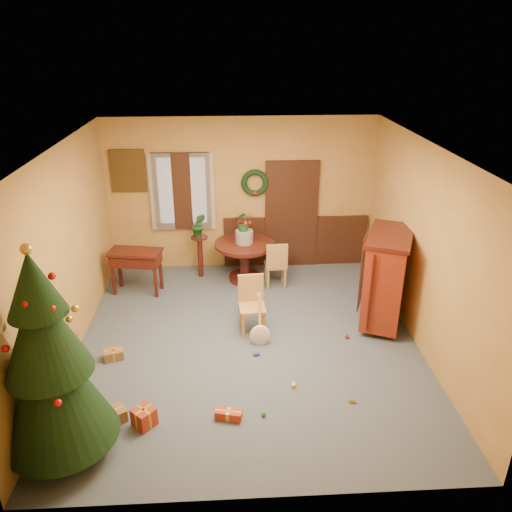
{
  "coord_description": "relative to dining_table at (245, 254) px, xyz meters",
  "views": [
    {
      "loc": [
        -0.24,
        -6.29,
        4.24
      ],
      "look_at": [
        0.14,
        0.4,
        1.23
      ],
      "focal_mm": 35.0,
      "sensor_mm": 36.0,
      "label": 1
    }
  ],
  "objects": [
    {
      "name": "dining_table",
      "position": [
        0.0,
        0.0,
        0.0
      ],
      "size": [
        1.09,
        1.09,
        0.75
      ],
      "color": "black",
      "rests_on": "floor"
    },
    {
      "name": "chair_far",
      "position": [
        0.55,
        -0.3,
        -0.06
      ],
      "size": [
        0.4,
        0.4,
        0.88
      ],
      "color": "olive",
      "rests_on": "floor"
    },
    {
      "name": "sideboard",
      "position": [
        2.12,
        -1.62,
        0.29
      ],
      "size": [
        1.04,
        1.33,
        1.52
      ],
      "color": "#58170A",
      "rests_on": "floor"
    },
    {
      "name": "stand_plant",
      "position": [
        -0.83,
        0.21,
        0.51
      ],
      "size": [
        0.26,
        0.22,
        0.46
      ],
      "primitive_type": "imported",
      "rotation": [
        0.0,
        0.0,
        0.06
      ],
      "color": "#19471E",
      "rests_on": "plant_stand"
    },
    {
      "name": "toy_d",
      "position": [
        1.48,
        -2.06,
        -0.5
      ],
      "size": [
        0.06,
        0.06,
        0.06
      ],
      "primitive_type": "sphere",
      "color": "red",
      "rests_on": "floor"
    },
    {
      "name": "christmas_tree",
      "position": [
        -2.13,
        -4.08,
        0.66
      ],
      "size": [
        1.21,
        1.21,
        2.49
      ],
      "color": "#382111",
      "rests_on": "floor"
    },
    {
      "name": "urn",
      "position": [
        -0.0,
        0.0,
        0.34
      ],
      "size": [
        0.32,
        0.32,
        0.24
      ],
      "primitive_type": "cylinder",
      "color": "slate",
      "rests_on": "dining_table"
    },
    {
      "name": "room_envelope",
      "position": [
        0.18,
        0.63,
        0.59
      ],
      "size": [
        5.5,
        5.5,
        5.5
      ],
      "color": "#394353",
      "rests_on": "ground"
    },
    {
      "name": "gift_c",
      "position": [
        -1.95,
        -2.38,
        -0.46
      ],
      "size": [
        0.31,
        0.25,
        0.14
      ],
      "color": "brown",
      "rests_on": "floor"
    },
    {
      "name": "chair_near",
      "position": [
        0.05,
        -1.71,
        -0.04
      ],
      "size": [
        0.42,
        0.42,
        0.9
      ],
      "color": "olive",
      "rests_on": "floor"
    },
    {
      "name": "centerpiece_plant",
      "position": [
        -0.0,
        0.0,
        0.65
      ],
      "size": [
        0.34,
        0.29,
        0.38
      ],
      "primitive_type": "imported",
      "color": "#1E4C23",
      "rests_on": "urn"
    },
    {
      "name": "toy_c",
      "position": [
        0.52,
        -3.14,
        -0.5
      ],
      "size": [
        0.07,
        0.09,
        0.05
      ],
      "primitive_type": "cube",
      "rotation": [
        0.0,
        0.0,
        1.36
      ],
      "color": "gold",
      "rests_on": "floor"
    },
    {
      "name": "toy_e",
      "position": [
        1.22,
        -3.48,
        -0.5
      ],
      "size": [
        0.09,
        0.06,
        0.05
      ],
      "primitive_type": "cube",
      "rotation": [
        0.0,
        0.0,
        -0.17
      ],
      "color": "gold",
      "rests_on": "floor"
    },
    {
      "name": "gift_a",
      "position": [
        -1.71,
        -3.66,
        -0.45
      ],
      "size": [
        0.37,
        0.35,
        0.16
      ],
      "color": "brown",
      "rests_on": "floor"
    },
    {
      "name": "guitar",
      "position": [
        0.15,
        -2.13,
        -0.16
      ],
      "size": [
        0.33,
        0.48,
        0.72
      ],
      "primitive_type": null,
      "rotation": [
        -0.49,
        0.0,
        -0.03
      ],
      "color": "beige",
      "rests_on": "floor"
    },
    {
      "name": "gift_b",
      "position": [
        -1.32,
        -3.73,
        -0.41
      ],
      "size": [
        0.32,
        0.32,
        0.23
      ],
      "color": "#9E2B15",
      "rests_on": "floor"
    },
    {
      "name": "toy_b",
      "position": [
        0.09,
        -3.67,
        -0.5
      ],
      "size": [
        0.06,
        0.06,
        0.06
      ],
      "primitive_type": "sphere",
      "color": "#24842E",
      "rests_on": "floor"
    },
    {
      "name": "toy_a",
      "position": [
        0.08,
        -2.43,
        -0.5
      ],
      "size": [
        0.09,
        0.08,
        0.05
      ],
      "primitive_type": "cube",
      "rotation": [
        0.0,
        0.0,
        0.41
      ],
      "color": "#223B95",
      "rests_on": "floor"
    },
    {
      "name": "writing_desk",
      "position": [
        -1.91,
        -0.36,
        0.07
      ],
      "size": [
        0.96,
        0.59,
        0.8
      ],
      "color": "black",
      "rests_on": "floor"
    },
    {
      "name": "plant_stand",
      "position": [
        -0.83,
        0.21,
        -0.03
      ],
      "size": [
        0.31,
        0.31,
        0.8
      ],
      "color": "black",
      "rests_on": "floor"
    },
    {
      "name": "gift_d",
      "position": [
        -0.33,
        -3.68,
        -0.47
      ],
      "size": [
        0.34,
        0.2,
        0.11
      ],
      "color": "#9E2B15",
      "rests_on": "floor"
    }
  ]
}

